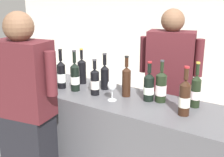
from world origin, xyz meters
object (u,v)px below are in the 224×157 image
Objects in this scene: wine_bottle_10 at (126,81)px; person_guest at (27,124)px; wine_bottle_5 at (185,97)px; wine_bottle_6 at (105,76)px; wine_bottle_2 at (149,87)px; wine_bottle_8 at (75,77)px; wine_bottle_3 at (29,60)px; wine_bottle_1 at (95,82)px; wine_bottle_0 at (61,74)px; wine_bottle_7 at (196,91)px; person_server at (168,99)px; wine_glass at (112,86)px; wine_bottle_11 at (82,70)px; wine_bottle_9 at (48,74)px; wine_bottle_4 at (161,87)px.

wine_bottle_10 is 0.85m from person_guest.
wine_bottle_6 is (-0.79, 0.16, -0.01)m from wine_bottle_5.
wine_bottle_8 reaches higher than wine_bottle_2.
wine_bottle_1 is at bearing -10.26° from wine_bottle_3.
wine_bottle_6 is (0.34, 0.19, -0.00)m from wine_bottle_0.
person_guest is (-0.28, -0.50, -0.26)m from wine_bottle_1.
wine_bottle_7 is 0.65m from person_server.
wine_bottle_5 is at bearing -94.23° from wine_bottle_7.
wine_bottle_7 is at bearing 85.77° from wine_bottle_5.
wine_glass is at bearing -175.77° from wine_bottle_5.
wine_bottle_5 reaches higher than wine_bottle_10.
wine_bottle_1 is 0.91× the size of wine_bottle_11.
wine_bottle_5 reaches higher than wine_bottle_6.
wine_bottle_6 is at bearing 27.20° from wine_bottle_9.
wine_bottle_8 reaches higher than wine_bottle_7.
wine_bottle_8 is at bearing -13.46° from wine_bottle_3.
person_guest is (-0.80, -0.66, -0.27)m from wine_bottle_4.
wine_glass is at bearing -158.38° from wine_bottle_7.
wine_bottle_2 is 0.91× the size of wine_bottle_5.
wine_glass is at bearing 2.94° from wine_bottle_9.
wine_bottle_10 is at bearing -171.14° from wine_bottle_7.
wine_bottle_5 is 0.58m from wine_glass.
wine_bottle_7 is 1.02m from wine_bottle_8.
wine_bottle_1 is 0.48m from wine_bottle_9.
wine_bottle_10 is (1.28, -0.07, -0.00)m from wine_bottle_3.
wine_bottle_0 is 0.61m from wine_bottle_10.
wine_bottle_0 is 1.06× the size of wine_bottle_11.
wine_bottle_6 is 0.96× the size of wine_bottle_10.
wine_bottle_2 is 0.92× the size of wine_bottle_7.
wine_bottle_1 is 0.91× the size of wine_bottle_4.
wine_bottle_3 is 1.53m from person_server.
person_guest is at bearing -97.74° from wine_bottle_8.
wine_bottle_6 is 0.94× the size of wine_bottle_7.
wine_bottle_0 is 0.13m from wine_bottle_9.
wine_bottle_6 is at bearing 174.71° from wine_bottle_2.
wine_bottle_3 is 1.25m from wine_glass.
wine_bottle_3 is at bearing 177.64° from wine_bottle_2.
person_server is (0.16, 0.52, -0.29)m from wine_bottle_10.
wine_bottle_8 is (-0.98, -0.02, -0.00)m from wine_bottle_5.
wine_bottle_8 is (-0.21, -0.01, 0.01)m from wine_bottle_1.
wine_bottle_5 reaches higher than wine_bottle_11.
wine_bottle_7 is 0.21× the size of person_guest.
person_guest is at bearing -134.94° from wine_glass.
wine_bottle_9 reaches higher than wine_bottle_1.
wine_bottle_2 is 0.98× the size of wine_bottle_6.
wine_bottle_2 is 0.58m from person_server.
wine_bottle_4 is 0.38m from wine_glass.
wine_bottle_4 is (0.53, 0.16, 0.01)m from wine_bottle_1.
wine_bottle_0 reaches higher than wine_glass.
wine_bottle_0 is at bearing -168.77° from wine_bottle_7.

